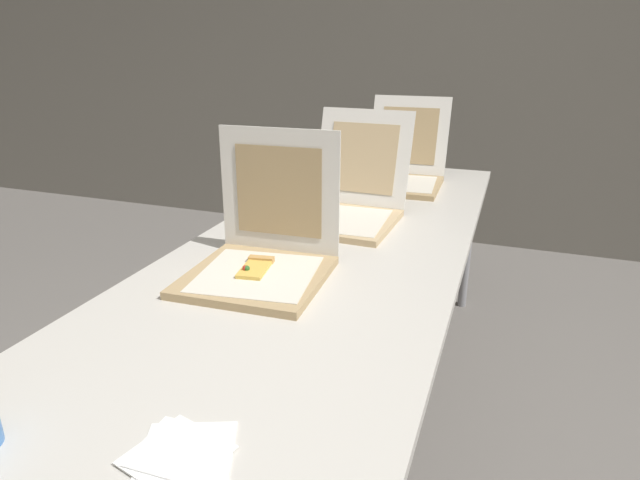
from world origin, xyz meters
name	(u,v)px	position (x,y,z in m)	size (l,w,h in m)	color
wall_back	(441,47)	(0.00, 2.84, 1.30)	(10.00, 0.10, 2.60)	gray
table	(333,251)	(0.00, 0.65, 0.68)	(0.86, 2.38, 0.73)	beige
pizza_box_front	(262,256)	(-0.09, 0.31, 0.78)	(0.38, 0.39, 0.39)	tan
pizza_box_middle	(347,206)	(-0.02, 0.86, 0.78)	(0.38, 0.48, 0.37)	tan
pizza_box_back	(401,173)	(0.06, 1.43, 0.78)	(0.38, 0.48, 0.37)	tan
cup_white_mid	(252,217)	(-0.31, 0.69, 0.76)	(0.06, 0.06, 0.06)	white
cup_white_far	(308,194)	(-0.24, 1.04, 0.76)	(0.06, 0.06, 0.06)	white
napkin_pile	(181,453)	(0.09, -0.36, 0.73)	(0.19, 0.19, 0.01)	white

